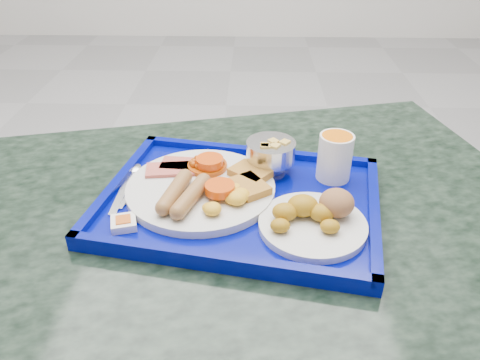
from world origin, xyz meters
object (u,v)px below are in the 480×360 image
object	(u,v)px
tray	(240,202)
fruit_bowl	(271,152)
main_plate	(205,187)
table	(227,286)
juice_cup	(335,156)
bread_plate	(315,217)

from	to	relation	value
tray	fruit_bowl	bearing A→B (deg)	60.05
fruit_bowl	tray	bearing A→B (deg)	-119.95
main_plate	table	bearing A→B (deg)	-37.65
table	tray	bearing A→B (deg)	29.11
tray	juice_cup	size ratio (longest dim) A/B	6.02
tray	main_plate	world-z (taller)	main_plate
main_plate	juice_cup	bearing A→B (deg)	14.09
main_plate	bread_plate	size ratio (longest dim) A/B	1.53
table	fruit_bowl	size ratio (longest dim) A/B	13.90
bread_plate	main_plate	bearing A→B (deg)	154.11
main_plate	bread_plate	bearing A→B (deg)	-25.89
tray	bread_plate	distance (m)	0.15
table	bread_plate	world-z (taller)	bread_plate
tray	main_plate	size ratio (longest dim) A/B	1.99
main_plate	fruit_bowl	size ratio (longest dim) A/B	2.86
table	bread_plate	bearing A→B (deg)	-22.25
bread_plate	juice_cup	bearing A→B (deg)	71.51
table	main_plate	distance (m)	0.23
table	tray	xyz separation A→B (m)	(0.03, 0.01, 0.20)
tray	main_plate	bearing A→B (deg)	165.38
main_plate	bread_plate	world-z (taller)	bread_plate
main_plate	bread_plate	distance (m)	0.21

